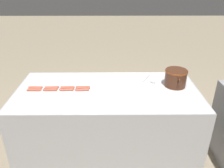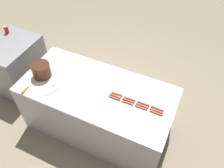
{
  "view_description": "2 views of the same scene",
  "coord_description": "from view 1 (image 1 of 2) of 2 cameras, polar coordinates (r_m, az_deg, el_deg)",
  "views": [
    {
      "loc": [
        2.25,
        0.04,
        2.08
      ],
      "look_at": [
        0.0,
        0.05,
        0.97
      ],
      "focal_mm": 36.36,
      "sensor_mm": 36.0,
      "label": 1
    },
    {
      "loc": [
        -1.69,
        -1.02,
        3.14
      ],
      "look_at": [
        0.13,
        -0.16,
        0.93
      ],
      "focal_mm": 36.79,
      "sensor_mm": 36.0,
      "label": 2
    }
  ],
  "objects": [
    {
      "name": "hot_dog_0",
      "position": [
        2.72,
        -18.67,
        -0.76
      ],
      "size": [
        0.03,
        0.16,
        0.02
      ],
      "color": "#BE5842",
      "rests_on": "griddle_counter"
    },
    {
      "name": "hot_dog_4",
      "position": [
        2.69,
        -18.82,
        -1.08
      ],
      "size": [
        0.03,
        0.16,
        0.02
      ],
      "color": "#BB5D44",
      "rests_on": "griddle_counter"
    },
    {
      "name": "hot_dog_2",
      "position": [
        2.63,
        -11.08,
        -0.74
      ],
      "size": [
        0.03,
        0.16,
        0.02
      ],
      "color": "#BC5940",
      "rests_on": "griddle_counter"
    },
    {
      "name": "bean_pot",
      "position": [
        2.69,
        15.73,
        1.7
      ],
      "size": [
        0.32,
        0.25,
        0.2
      ],
      "color": "#472616",
      "rests_on": "griddle_counter"
    },
    {
      "name": "serving_spoon",
      "position": [
        2.78,
        9.74,
        0.84
      ],
      "size": [
        0.26,
        0.16,
        0.02
      ],
      "color": "#B7B7BC",
      "rests_on": "griddle_counter"
    },
    {
      "name": "hot_dog_6",
      "position": [
        2.6,
        -11.25,
        -1.1
      ],
      "size": [
        0.03,
        0.16,
        0.02
      ],
      "color": "#B95241",
      "rests_on": "griddle_counter"
    },
    {
      "name": "carrot",
      "position": [
        3.0,
        14.77,
        2.42
      ],
      "size": [
        0.18,
        0.04,
        0.03
      ],
      "color": "orange",
      "rests_on": "griddle_counter"
    },
    {
      "name": "hot_dog_8",
      "position": [
        2.66,
        -19.03,
        -1.44
      ],
      "size": [
        0.03,
        0.16,
        0.02
      ],
      "color": "#BA5A41",
      "rests_on": "griddle_counter"
    },
    {
      "name": "hot_dog_10",
      "position": [
        2.57,
        -11.42,
        -1.46
      ],
      "size": [
        0.03,
        0.16,
        0.02
      ],
      "color": "#B05D47",
      "rests_on": "griddle_counter"
    },
    {
      "name": "hot_dog_9",
      "position": [
        2.61,
        -15.33,
        -1.47
      ],
      "size": [
        0.02,
        0.16,
        0.02
      ],
      "color": "#B3563E",
      "rests_on": "griddle_counter"
    },
    {
      "name": "hot_dog_11",
      "position": [
        2.54,
        -7.56,
        -1.5
      ],
      "size": [
        0.03,
        0.16,
        0.02
      ],
      "color": "#B85645",
      "rests_on": "griddle_counter"
    },
    {
      "name": "hot_dog_3",
      "position": [
        2.61,
        -7.3,
        -0.72
      ],
      "size": [
        0.03,
        0.16,
        0.02
      ],
      "color": "#B25042",
      "rests_on": "griddle_counter"
    },
    {
      "name": "hot_dog_7",
      "position": [
        2.57,
        -7.32,
        -1.08
      ],
      "size": [
        0.03,
        0.16,
        0.02
      ],
      "color": "#B05D41",
      "rests_on": "griddle_counter"
    },
    {
      "name": "ground_plane",
      "position": [
        3.07,
        -1.04,
        -16.34
      ],
      "size": [
        20.0,
        20.0,
        0.0
      ],
      "primitive_type": "plane",
      "color": "gray"
    },
    {
      "name": "griddle_counter",
      "position": [
        2.79,
        -1.11,
        -9.59
      ],
      "size": [
        0.99,
        2.06,
        0.89
      ],
      "color": "#ADAFB5",
      "rests_on": "ground_plane"
    },
    {
      "name": "hot_dog_5",
      "position": [
        2.64,
        -15.11,
        -1.08
      ],
      "size": [
        0.03,
        0.16,
        0.02
      ],
      "color": "#B35E45",
      "rests_on": "griddle_counter"
    },
    {
      "name": "hot_dog_1",
      "position": [
        2.67,
        -14.85,
        -0.76
      ],
      "size": [
        0.03,
        0.16,
        0.02
      ],
      "color": "#BE5846",
      "rests_on": "griddle_counter"
    }
  ]
}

